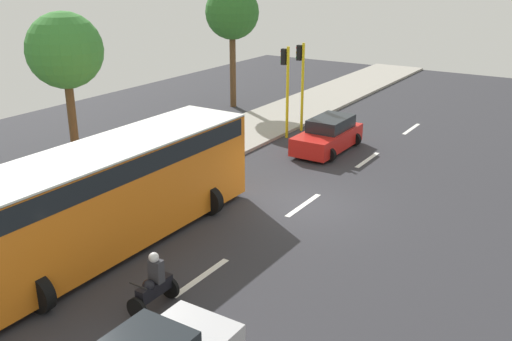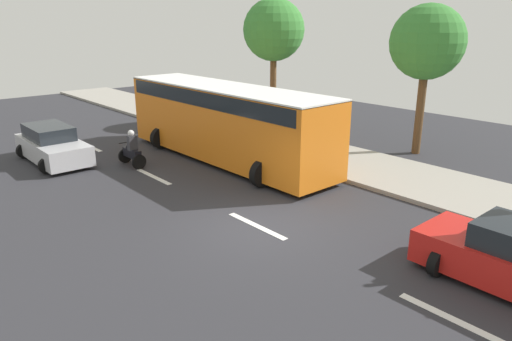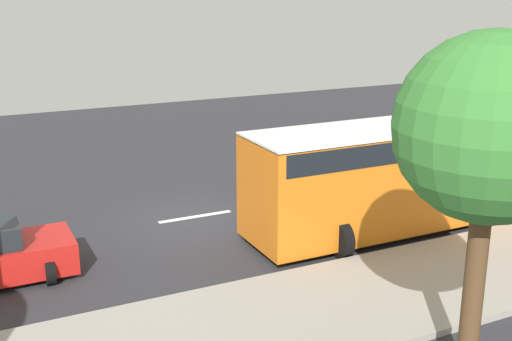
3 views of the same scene
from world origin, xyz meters
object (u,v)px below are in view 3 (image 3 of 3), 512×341
at_px(city_bus, 421,165).
at_px(street_tree_center, 490,130).
at_px(car_silver, 419,145).
at_px(motorcycle, 397,168).

bearing_deg(city_bus, street_tree_center, -33.92).
distance_m(car_silver, street_tree_center, 16.37).
height_order(car_silver, motorcycle, motorcycle).
height_order(car_silver, city_bus, city_bus).
bearing_deg(city_bus, car_silver, 140.36).
bearing_deg(street_tree_center, city_bus, 146.08).
distance_m(car_silver, city_bus, 7.39).
xyz_separation_m(city_bus, motorcycle, (-3.42, 1.87, -1.20)).
distance_m(car_silver, motorcycle, 3.56).
bearing_deg(street_tree_center, motorcycle, 147.73).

